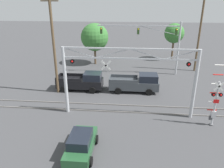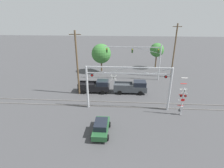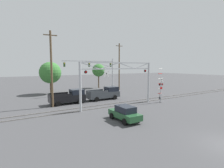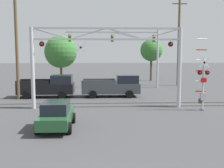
% 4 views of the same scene
% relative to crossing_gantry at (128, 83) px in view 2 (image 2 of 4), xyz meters
% --- Properties ---
extents(rail_track_near, '(80.00, 0.08, 0.10)m').
position_rel_crossing_gantry_xyz_m(rail_track_near, '(0.01, 0.28, -3.93)').
color(rail_track_near, gray).
rests_on(rail_track_near, ground_plane).
extents(rail_track_far, '(80.00, 0.08, 0.10)m').
position_rel_crossing_gantry_xyz_m(rail_track_far, '(0.01, 1.72, -3.93)').
color(rail_track_far, gray).
rests_on(rail_track_far, ground_plane).
extents(crossing_gantry, '(11.60, 0.31, 6.19)m').
position_rel_crossing_gantry_xyz_m(crossing_gantry, '(0.00, 0.00, 0.00)').
color(crossing_gantry, '#B7BABF').
rests_on(crossing_gantry, ground_plane).
extents(crossing_signal_mast, '(1.04, 0.35, 5.32)m').
position_rel_crossing_gantry_xyz_m(crossing_signal_mast, '(7.08, -1.24, -2.00)').
color(crossing_signal_mast, '#B7BABF').
rests_on(crossing_signal_mast, ground_plane).
extents(traffic_signal_span, '(11.09, 0.39, 7.23)m').
position_rel_crossing_gantry_xyz_m(traffic_signal_span, '(3.70, 12.03, 1.03)').
color(traffic_signal_span, '#B7BABF').
rests_on(traffic_signal_span, ground_plane).
extents(pickup_truck_lead, '(5.55, 2.19, 2.12)m').
position_rel_crossing_gantry_xyz_m(pickup_truck_lead, '(0.84, 5.43, -2.95)').
color(pickup_truck_lead, '#3D4247').
rests_on(pickup_truck_lead, ground_plane).
extents(pickup_truck_following, '(5.26, 2.19, 2.12)m').
position_rel_crossing_gantry_xyz_m(pickup_truck_following, '(-5.39, 5.35, -2.95)').
color(pickup_truck_following, black).
rests_on(pickup_truck_following, ground_plane).
extents(sedan_waiting, '(1.91, 3.93, 1.58)m').
position_rel_crossing_gantry_xyz_m(sedan_waiting, '(-3.04, -5.77, -3.18)').
color(sedan_waiting, '#23512D').
rests_on(sedan_waiting, ground_plane).
extents(utility_pole_left, '(1.80, 0.28, 10.38)m').
position_rel_crossing_gantry_xyz_m(utility_pole_left, '(-8.02, 4.40, 1.36)').
color(utility_pole_left, brown).
rests_on(utility_pole_left, ground_plane).
extents(utility_pole_right, '(1.80, 0.28, 10.91)m').
position_rel_crossing_gantry_xyz_m(utility_pole_right, '(9.54, 14.02, 1.63)').
color(utility_pole_right, brown).
rests_on(utility_pole_right, ground_plane).
extents(background_tree_beyond_span, '(4.32, 4.32, 6.50)m').
position_rel_crossing_gantry_xyz_m(background_tree_beyond_span, '(-5.67, 16.28, 0.35)').
color(background_tree_beyond_span, brown).
rests_on(background_tree_beyond_span, ground_plane).
extents(background_tree_far_left_verge, '(3.29, 3.29, 6.21)m').
position_rel_crossing_gantry_xyz_m(background_tree_far_left_verge, '(7.20, 20.08, 0.56)').
color(background_tree_far_left_verge, brown).
rests_on(background_tree_far_left_verge, ground_plane).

